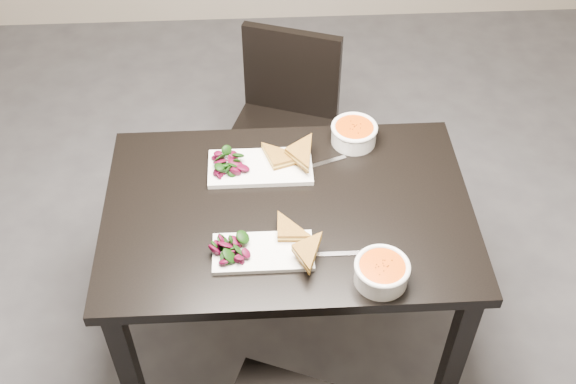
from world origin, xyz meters
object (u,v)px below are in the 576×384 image
object	(u,v)px
plate_near	(263,252)
chair_far	(284,118)
table	(288,227)
soup_bowl_near	(382,271)
plate_far	(260,167)
soup_bowl_far	(354,133)

from	to	relation	value
plate_near	chair_far	bearing A→B (deg)	83.44
chair_far	table	bearing A→B (deg)	-72.34
soup_bowl_near	plate_far	size ratio (longest dim) A/B	0.46
soup_bowl_far	table	bearing A→B (deg)	-128.91
chair_far	plate_near	distance (m)	1.01
plate_near	soup_bowl_near	world-z (taller)	soup_bowl_near
plate_far	plate_near	bearing A→B (deg)	-90.13
chair_far	soup_bowl_near	size ratio (longest dim) A/B	5.17
table	soup_bowl_far	world-z (taller)	soup_bowl_far
table	plate_near	xyz separation A→B (m)	(-0.09, -0.19, 0.11)
plate_near	plate_far	size ratio (longest dim) A/B	0.86
plate_near	soup_bowl_far	xyz separation A→B (m)	(0.34, 0.50, 0.03)
table	soup_bowl_near	world-z (taller)	soup_bowl_near
plate_near	plate_far	distance (m)	0.37
table	plate_near	bearing A→B (deg)	-114.28
chair_far	plate_far	xyz separation A→B (m)	(-0.11, -0.59, 0.27)
table	chair_far	distance (m)	0.79
soup_bowl_far	plate_near	bearing A→B (deg)	-123.87
chair_far	plate_near	world-z (taller)	chair_far
chair_far	soup_bowl_near	bearing A→B (deg)	-58.48
chair_far	plate_near	xyz separation A→B (m)	(-0.11, -0.97, 0.27)
chair_far	plate_far	distance (m)	0.66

